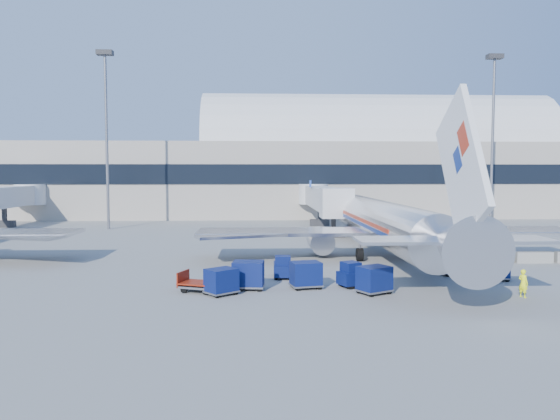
{
  "coord_description": "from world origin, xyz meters",
  "views": [
    {
      "loc": [
        -1.22,
        -40.62,
        7.34
      ],
      "look_at": [
        0.94,
        6.0,
        4.08
      ],
      "focal_mm": 35.0,
      "sensor_mm": 36.0,
      "label": 1
    }
  ],
  "objects_px": {
    "barrier_mid": "(534,257)",
    "tug_left": "(282,267)",
    "cart_train_b": "(248,274)",
    "airliner_main": "(388,225)",
    "mast_east": "(493,115)",
    "cart_train_c": "(221,281)",
    "ramp_worker": "(523,283)",
    "mast_west": "(106,113)",
    "cart_train_a": "(306,274)",
    "tug_right": "(459,265)",
    "tug_lead": "(356,275)",
    "jetbridge_near": "(322,198)",
    "cart_solo_far": "(495,268)",
    "cart_solo_near": "(374,279)",
    "cart_open_red": "(200,285)",
    "barrier_near": "(494,258)"
  },
  "relations": [
    {
      "from": "barrier_mid",
      "to": "tug_left",
      "type": "distance_m",
      "value": 21.25
    },
    {
      "from": "tug_left",
      "to": "cart_train_b",
      "type": "xyz_separation_m",
      "value": [
        -2.32,
        -3.73,
        0.22
      ]
    },
    {
      "from": "airliner_main",
      "to": "mast_east",
      "type": "height_order",
      "value": "mast_east"
    },
    {
      "from": "cart_train_c",
      "to": "ramp_worker",
      "type": "distance_m",
      "value": 17.76
    },
    {
      "from": "mast_west",
      "to": "cart_train_c",
      "type": "xyz_separation_m",
      "value": [
        16.77,
        -38.34,
        -13.94
      ]
    },
    {
      "from": "cart_train_a",
      "to": "airliner_main",
      "type": "bearing_deg",
      "value": 42.66
    },
    {
      "from": "tug_right",
      "to": "tug_left",
      "type": "relative_size",
      "value": 1.14
    },
    {
      "from": "tug_lead",
      "to": "jetbridge_near",
      "type": "bearing_deg",
      "value": 63.56
    },
    {
      "from": "mast_west",
      "to": "cart_solo_far",
      "type": "height_order",
      "value": "mast_west"
    },
    {
      "from": "cart_train_c",
      "to": "tug_lead",
      "type": "bearing_deg",
      "value": -25.49
    },
    {
      "from": "airliner_main",
      "to": "tug_lead",
      "type": "bearing_deg",
      "value": -113.58
    },
    {
      "from": "mast_east",
      "to": "cart_solo_near",
      "type": "distance_m",
      "value": 47.44
    },
    {
      "from": "tug_right",
      "to": "cart_open_red",
      "type": "height_order",
      "value": "tug_right"
    },
    {
      "from": "cart_train_a",
      "to": "ramp_worker",
      "type": "height_order",
      "value": "cart_train_a"
    },
    {
      "from": "jetbridge_near",
      "to": "tug_left",
      "type": "distance_m",
      "value": 34.8
    },
    {
      "from": "tug_lead",
      "to": "cart_solo_far",
      "type": "height_order",
      "value": "tug_lead"
    },
    {
      "from": "tug_lead",
      "to": "ramp_worker",
      "type": "distance_m",
      "value": 9.83
    },
    {
      "from": "barrier_near",
      "to": "tug_right",
      "type": "height_order",
      "value": "tug_right"
    },
    {
      "from": "mast_east",
      "to": "ramp_worker",
      "type": "bearing_deg",
      "value": -111.32
    },
    {
      "from": "airliner_main",
      "to": "cart_open_red",
      "type": "distance_m",
      "value": 19.05
    },
    {
      "from": "mast_west",
      "to": "cart_train_c",
      "type": "relative_size",
      "value": 9.98
    },
    {
      "from": "tug_left",
      "to": "tug_lead",
      "type": "bearing_deg",
      "value": -123.42
    },
    {
      "from": "jetbridge_near",
      "to": "ramp_worker",
      "type": "bearing_deg",
      "value": -80.39
    },
    {
      "from": "tug_right",
      "to": "cart_train_c",
      "type": "height_order",
      "value": "tug_right"
    },
    {
      "from": "barrier_near",
      "to": "cart_train_c",
      "type": "xyz_separation_m",
      "value": [
        -21.23,
        -10.34,
        0.4
      ]
    },
    {
      "from": "mast_west",
      "to": "barrier_mid",
      "type": "distance_m",
      "value": 51.92
    },
    {
      "from": "mast_east",
      "to": "mast_west",
      "type": "bearing_deg",
      "value": 180.0
    },
    {
      "from": "airliner_main",
      "to": "tug_lead",
      "type": "height_order",
      "value": "airliner_main"
    },
    {
      "from": "cart_solo_far",
      "to": "ramp_worker",
      "type": "xyz_separation_m",
      "value": [
        -0.6,
        -5.07,
        -0.0
      ]
    },
    {
      "from": "tug_left",
      "to": "ramp_worker",
      "type": "bearing_deg",
      "value": -114.1
    },
    {
      "from": "tug_lead",
      "to": "cart_open_red",
      "type": "height_order",
      "value": "tug_lead"
    },
    {
      "from": "jetbridge_near",
      "to": "tug_right",
      "type": "bearing_deg",
      "value": -80.59
    },
    {
      "from": "tug_right",
      "to": "cart_solo_far",
      "type": "distance_m",
      "value": 2.48
    },
    {
      "from": "tug_right",
      "to": "cart_open_red",
      "type": "bearing_deg",
      "value": -149.99
    },
    {
      "from": "jetbridge_near",
      "to": "mast_east",
      "type": "height_order",
      "value": "mast_east"
    },
    {
      "from": "tug_right",
      "to": "jetbridge_near",
      "type": "bearing_deg",
      "value": 115.64
    },
    {
      "from": "barrier_near",
      "to": "cart_open_red",
      "type": "relative_size",
      "value": 1.12
    },
    {
      "from": "tug_left",
      "to": "cart_train_c",
      "type": "bearing_deg",
      "value": 144.61
    },
    {
      "from": "airliner_main",
      "to": "ramp_worker",
      "type": "bearing_deg",
      "value": -72.64
    },
    {
      "from": "cart_train_b",
      "to": "cart_open_red",
      "type": "distance_m",
      "value": 3.08
    },
    {
      "from": "tug_lead",
      "to": "cart_solo_far",
      "type": "bearing_deg",
      "value": -13.35
    },
    {
      "from": "airliner_main",
      "to": "cart_train_a",
      "type": "distance_m",
      "value": 13.95
    },
    {
      "from": "tug_right",
      "to": "mast_east",
      "type": "bearing_deg",
      "value": 79.33
    },
    {
      "from": "mast_east",
      "to": "cart_solo_far",
      "type": "distance_m",
      "value": 40.29
    },
    {
      "from": "barrier_mid",
      "to": "cart_train_b",
      "type": "bearing_deg",
      "value": -158.83
    },
    {
      "from": "cart_open_red",
      "to": "barrier_near",
      "type": "bearing_deg",
      "value": 43.4
    },
    {
      "from": "jetbridge_near",
      "to": "cart_solo_near",
      "type": "bearing_deg",
      "value": -92.4
    },
    {
      "from": "ramp_worker",
      "to": "tug_right",
      "type": "bearing_deg",
      "value": -16.11
    },
    {
      "from": "tug_right",
      "to": "cart_solo_near",
      "type": "height_order",
      "value": "cart_solo_near"
    },
    {
      "from": "jetbridge_near",
      "to": "cart_solo_near",
      "type": "relative_size",
      "value": 11.65
    }
  ]
}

